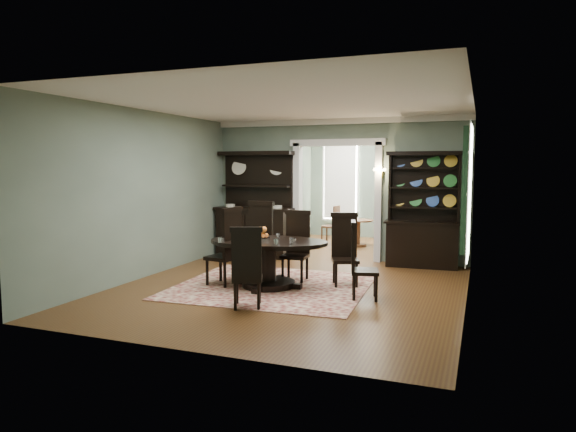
# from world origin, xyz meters

# --- Properties ---
(room) EXTENTS (5.51, 6.01, 3.01)m
(room) POSITION_xyz_m (0.00, 0.04, 1.58)
(room) COLOR #563816
(room) RESTS_ON ground
(parlor) EXTENTS (3.51, 3.50, 3.01)m
(parlor) POSITION_xyz_m (0.00, 5.53, 1.52)
(parlor) COLOR #563816
(parlor) RESTS_ON ground
(doorway_trim) EXTENTS (2.08, 0.25, 2.57)m
(doorway_trim) POSITION_xyz_m (0.00, 3.00, 1.62)
(doorway_trim) COLOR silver
(doorway_trim) RESTS_ON floor
(right_window) EXTENTS (0.15, 1.47, 2.12)m
(right_window) POSITION_xyz_m (2.69, 0.93, 1.60)
(right_window) COLOR white
(right_window) RESTS_ON wall_right
(wall_sconce) EXTENTS (0.27, 0.21, 0.21)m
(wall_sconce) POSITION_xyz_m (0.95, 2.85, 1.89)
(wall_sconce) COLOR #B2992F
(wall_sconce) RESTS_ON back_wall_right
(rug) EXTENTS (3.24, 3.05, 0.01)m
(rug) POSITION_xyz_m (-0.31, 0.10, 0.01)
(rug) COLOR maroon
(rug) RESTS_ON floor
(dining_table) EXTENTS (2.09, 2.00, 0.78)m
(dining_table) POSITION_xyz_m (-0.36, 0.05, 0.55)
(dining_table) COLOR black
(dining_table) RESTS_ON rug
(centerpiece) EXTENTS (1.37, 0.88, 0.23)m
(centerpiece) POSITION_xyz_m (-0.44, -0.03, 0.85)
(centerpiece) COLOR white
(centerpiece) RESTS_ON dining_table
(chair_far_left) EXTENTS (0.54, 0.52, 1.36)m
(chair_far_left) POSITION_xyz_m (-0.89, 0.83, 0.72)
(chair_far_left) COLOR black
(chair_far_left) RESTS_ON rug
(chair_far_mid) EXTENTS (0.48, 0.45, 1.23)m
(chair_far_mid) POSITION_xyz_m (-0.11, 0.74, 0.65)
(chair_far_mid) COLOR black
(chair_far_mid) RESTS_ON rug
(chair_far_right) EXTENTS (0.57, 0.56, 1.22)m
(chair_far_right) POSITION_xyz_m (0.77, 0.68, 0.64)
(chair_far_right) COLOR black
(chair_far_right) RESTS_ON rug
(chair_end_left) EXTENTS (0.54, 0.56, 1.32)m
(chair_end_left) POSITION_xyz_m (-1.03, -0.10, 0.70)
(chair_end_left) COLOR black
(chair_end_left) RESTS_ON rug
(chair_end_right) EXTENTS (0.51, 0.53, 1.18)m
(chair_end_right) POSITION_xyz_m (1.20, -0.16, 0.62)
(chair_end_right) COLOR black
(chair_end_right) RESTS_ON rug
(chair_near) EXTENTS (0.56, 0.54, 1.17)m
(chair_near) POSITION_xyz_m (-0.12, -1.28, 0.62)
(chair_near) COLOR black
(chair_near) RESTS_ON rug
(sideboard) EXTENTS (1.80, 0.71, 2.33)m
(sideboard) POSITION_xyz_m (-1.81, 2.73, 0.81)
(sideboard) COLOR black
(sideboard) RESTS_ON floor
(welsh_dresser) EXTENTS (1.50, 0.62, 2.29)m
(welsh_dresser) POSITION_xyz_m (1.83, 2.75, 0.83)
(welsh_dresser) COLOR black
(welsh_dresser) RESTS_ON floor
(parlor_table) EXTENTS (0.72, 0.72, 0.67)m
(parlor_table) POSITION_xyz_m (0.06, 4.85, 0.44)
(parlor_table) COLOR #583219
(parlor_table) RESTS_ON parlor_floor
(parlor_chair_left) EXTENTS (0.44, 0.43, 1.01)m
(parlor_chair_left) POSITION_xyz_m (-0.60, 4.75, 0.54)
(parlor_chair_left) COLOR #583219
(parlor_chair_left) RESTS_ON parlor_floor
(parlor_chair_right) EXTENTS (0.36, 0.35, 0.84)m
(parlor_chair_right) POSITION_xyz_m (0.68, 4.56, 0.45)
(parlor_chair_right) COLOR #583219
(parlor_chair_right) RESTS_ON parlor_floor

